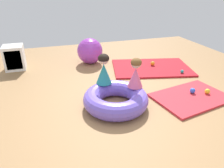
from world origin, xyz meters
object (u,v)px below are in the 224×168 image
at_px(child_in_pink, 136,73).
at_px(exercise_ball_large, 90,51).
at_px(child_in_teal, 104,69).
at_px(storage_cube, 14,58).
at_px(play_ball_blue, 193,91).
at_px(play_ball_orange, 153,63).
at_px(play_ball_teal, 182,71).
at_px(inflatable_cushion, 116,99).
at_px(play_ball_yellow, 207,91).

distance_m(child_in_pink, exercise_ball_large, 2.14).
relative_size(child_in_teal, storage_cube, 0.94).
bearing_deg(exercise_ball_large, play_ball_blue, -57.55).
bearing_deg(play_ball_orange, exercise_ball_large, 152.05).
distance_m(child_in_teal, play_ball_teal, 2.04).
height_order(inflatable_cushion, child_in_teal, child_in_teal).
bearing_deg(play_ball_orange, play_ball_yellow, -80.33).
bearing_deg(exercise_ball_large, storage_cube, 175.95).
bearing_deg(play_ball_teal, storage_cube, 157.37).
distance_m(child_in_teal, play_ball_orange, 1.93).
bearing_deg(play_ball_teal, inflatable_cushion, -156.09).
xyz_separation_m(play_ball_blue, storage_cube, (-3.19, 2.35, 0.19)).
distance_m(play_ball_yellow, exercise_ball_large, 2.86).
height_order(play_ball_blue, play_ball_teal, play_ball_blue).
distance_m(play_ball_blue, play_ball_yellow, 0.26).
relative_size(child_in_teal, play_ball_yellow, 5.61).
distance_m(child_in_pink, play_ball_teal, 1.71).
height_order(child_in_teal, exercise_ball_large, child_in_teal).
bearing_deg(play_ball_teal, play_ball_orange, 122.97).
xyz_separation_m(play_ball_blue, play_ball_orange, (-0.03, 1.49, 0.00)).
bearing_deg(play_ball_orange, child_in_teal, -144.66).
relative_size(child_in_pink, storage_cube, 0.89).
distance_m(play_ball_blue, play_ball_teal, 0.94).
height_order(play_ball_yellow, play_ball_orange, play_ball_orange).
height_order(child_in_teal, storage_cube, child_in_teal).
bearing_deg(child_in_teal, play_ball_yellow, -168.49).
bearing_deg(play_ball_teal, child_in_teal, -166.67).
bearing_deg(play_ball_yellow, play_ball_blue, 157.76).
bearing_deg(child_in_pink, play_ball_blue, -134.37).
bearing_deg(child_in_pink, play_ball_orange, -76.17).
bearing_deg(play_ball_blue, child_in_teal, 165.33).
bearing_deg(storage_cube, exercise_ball_large, -4.05).
bearing_deg(play_ball_yellow, child_in_teal, 164.28).
height_order(play_ball_teal, storage_cube, storage_cube).
height_order(exercise_ball_large, storage_cube, exercise_ball_large).
distance_m(play_ball_teal, play_ball_orange, 0.75).
bearing_deg(play_ball_teal, play_ball_blue, -113.48).
relative_size(play_ball_blue, play_ball_orange, 0.95).
bearing_deg(play_ball_orange, child_in_pink, -127.83).
relative_size(child_in_teal, play_ball_blue, 5.35).
bearing_deg(inflatable_cushion, child_in_teal, 105.17).
distance_m(play_ball_orange, exercise_ball_large, 1.59).
bearing_deg(play_ball_blue, play_ball_orange, 91.13).
bearing_deg(play_ball_blue, play_ball_teal, 66.52).
distance_m(play_ball_yellow, play_ball_orange, 1.61).
height_order(play_ball_yellow, exercise_ball_large, exercise_ball_large).
bearing_deg(child_in_teal, storage_cube, -22.75).
distance_m(child_in_teal, play_ball_blue, 1.67).
bearing_deg(storage_cube, play_ball_blue, -36.40).
height_order(play_ball_blue, storage_cube, storage_cube).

